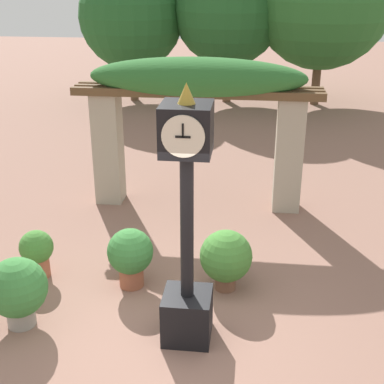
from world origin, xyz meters
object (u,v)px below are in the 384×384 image
(potted_plant_near_left, at_px, (17,289))
(potted_plant_far_left, at_px, (37,251))
(pedestal_clock, at_px, (187,235))
(potted_plant_near_right, at_px, (130,254))
(potted_plant_far_right, at_px, (226,257))

(potted_plant_near_left, relative_size, potted_plant_far_left, 1.27)
(pedestal_clock, xyz_separation_m, potted_plant_near_right, (-0.94, 1.05, -0.91))
(potted_plant_near_left, distance_m, potted_plant_far_left, 1.18)
(potted_plant_far_left, bearing_deg, pedestal_clock, -25.82)
(potted_plant_near_right, distance_m, potted_plant_far_left, 1.43)
(potted_plant_near_left, distance_m, potted_plant_far_right, 2.80)
(potted_plant_far_left, bearing_deg, potted_plant_near_left, -79.26)
(potted_plant_near_left, distance_m, potted_plant_near_right, 1.61)
(potted_plant_near_left, relative_size, potted_plant_near_right, 1.06)
(pedestal_clock, xyz_separation_m, potted_plant_far_right, (0.41, 1.13, -0.91))
(pedestal_clock, xyz_separation_m, potted_plant_far_left, (-2.37, 1.14, -1.00))
(potted_plant_far_right, bearing_deg, pedestal_clock, -109.65)
(potted_plant_near_right, xyz_separation_m, potted_plant_far_right, (1.35, 0.08, -0.00))
(pedestal_clock, relative_size, potted_plant_near_right, 3.59)
(pedestal_clock, distance_m, potted_plant_far_left, 2.81)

